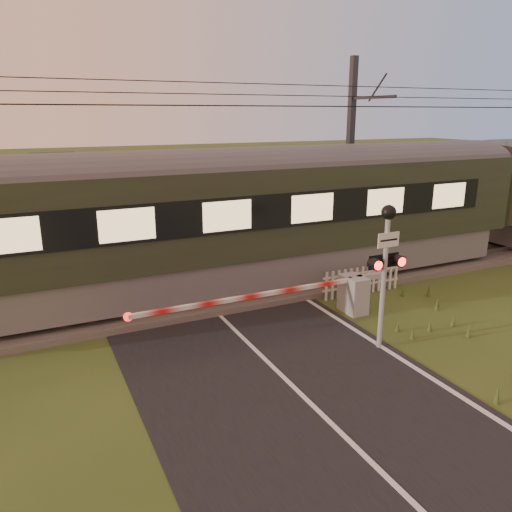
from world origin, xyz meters
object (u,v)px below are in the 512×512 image
train (481,195)px  crossing_signal (386,252)px  catenary_mast (351,155)px  picket_fence (362,280)px  boom_gate (342,294)px

train → crossing_signal: size_ratio=12.73×
catenary_mast → crossing_signal: bearing=-119.9°
picket_fence → catenary_mast: bearing=60.6°
boom_gate → picket_fence: bearing=35.2°
crossing_signal → boom_gate: bearing=80.1°
crossing_signal → picket_fence: crossing_signal is taller
boom_gate → picket_fence: boom_gate is taller
catenary_mast → picket_fence: bearing=-119.4°
train → boom_gate: train is taller
train → crossing_signal: bearing=-150.0°
boom_gate → catenary_mast: bearing=53.7°
crossing_signal → train: bearing=30.0°
train → boom_gate: (-8.31, -2.93, -1.71)m
catenary_mast → boom_gate: bearing=-126.3°
train → picket_fence: 7.34m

